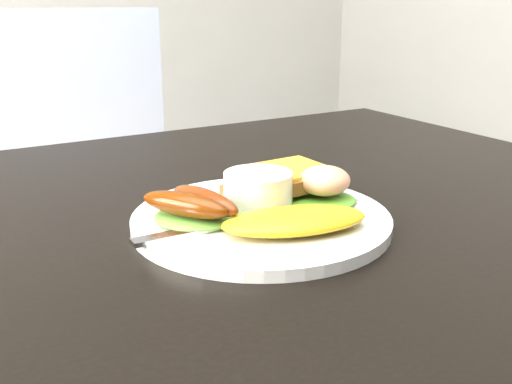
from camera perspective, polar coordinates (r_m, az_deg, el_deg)
dining_table at (r=0.61m, az=-8.87°, el=-4.77°), size 1.20×0.80×0.04m
dining_chair at (r=1.46m, az=-13.64°, el=-3.15°), size 0.46×0.46×0.05m
plate at (r=0.59m, az=0.49°, el=-2.66°), size 0.25×0.25×0.01m
lettuce_left at (r=0.58m, az=-5.17°, el=-2.13°), size 0.10×0.09×0.01m
lettuce_right at (r=0.62m, az=6.17°, el=-0.79°), size 0.08×0.07×0.01m
omelette at (r=0.54m, az=3.72°, el=-2.72°), size 0.15×0.10×0.02m
sausage_a at (r=0.56m, az=-6.83°, el=-1.20°), size 0.07×0.09×0.02m
sausage_b at (r=0.57m, az=-4.89°, el=-0.80°), size 0.04×0.09×0.02m
ramekin at (r=0.60m, az=0.20°, el=0.00°), size 0.08×0.08×0.04m
toast_a at (r=0.65m, az=0.60°, el=0.44°), size 0.09×0.09×0.01m
toast_b at (r=0.64m, az=3.44°, el=1.49°), size 0.09×0.09×0.01m
potato_salad at (r=0.62m, az=6.53°, el=1.10°), size 0.07×0.06×0.03m
fork at (r=0.56m, az=-3.07°, el=-3.14°), size 0.18×0.02×0.00m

